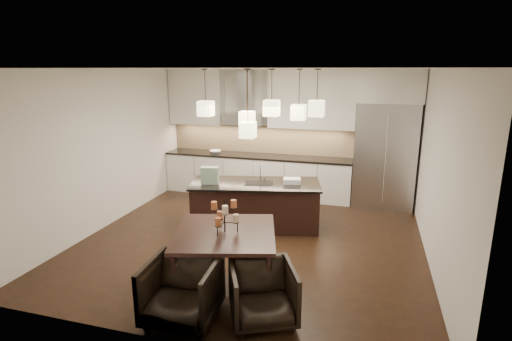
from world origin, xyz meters
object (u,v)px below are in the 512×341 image
(dining_table, at_px, (225,259))
(refrigerator, at_px, (384,156))
(armchair_left, at_px, (182,291))
(armchair_right, at_px, (263,294))
(island_body, at_px, (255,205))

(dining_table, bearing_deg, refrigerator, 47.07)
(dining_table, xyz_separation_m, armchair_left, (-0.21, -0.85, -0.02))
(armchair_right, bearing_deg, dining_table, 113.12)
(armchair_left, bearing_deg, refrigerator, 60.76)
(island_body, distance_m, armchair_left, 2.95)
(armchair_right, bearing_deg, island_body, 83.00)
(refrigerator, relative_size, armchair_right, 2.93)
(island_body, xyz_separation_m, armchair_left, (-0.01, -2.95, -0.03))
(refrigerator, distance_m, armchair_left, 5.29)
(refrigerator, relative_size, dining_table, 1.69)
(island_body, bearing_deg, armchair_left, -103.06)
(armchair_left, xyz_separation_m, armchair_right, (0.88, 0.24, -0.03))
(island_body, bearing_deg, armchair_right, -85.08)
(refrigerator, bearing_deg, dining_table, -117.45)
(refrigerator, height_order, armchair_right, refrigerator)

